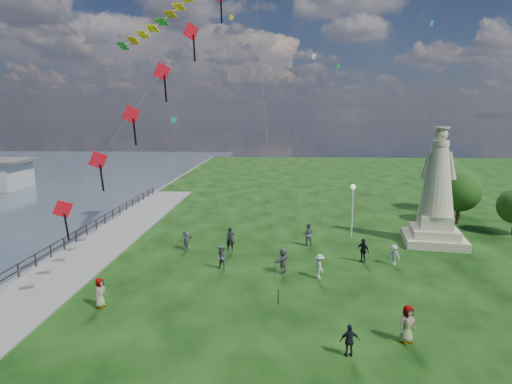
# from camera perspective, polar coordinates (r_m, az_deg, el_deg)

# --- Properties ---
(waterfront) EXTENTS (200.00, 200.00, 1.51)m
(waterfront) POSITION_cam_1_polar(r_m,az_deg,el_deg) (34.12, -24.84, -8.72)
(waterfront) COLOR #2E3845
(waterfront) RESTS_ON ground
(statue) EXTENTS (5.38, 5.38, 9.55)m
(statue) POSITION_cam_1_polar(r_m,az_deg,el_deg) (37.82, 22.90, -1.05)
(statue) COLOR #B8AD8B
(statue) RESTS_ON ground
(lamppost) EXTENTS (0.43, 0.43, 4.68)m
(lamppost) POSITION_cam_1_polar(r_m,az_deg,el_deg) (37.32, 12.77, -0.99)
(lamppost) COLOR silver
(lamppost) RESTS_ON ground
(tree_row) EXTENTS (7.03, 13.24, 5.65)m
(tree_row) POSITION_cam_1_polar(r_m,az_deg,el_deg) (47.93, 25.82, 0.51)
(tree_row) COLOR #382314
(tree_row) RESTS_ON ground
(person_1) EXTENTS (0.93, 0.77, 1.65)m
(person_1) POSITION_cam_1_polar(r_m,az_deg,el_deg) (29.68, -4.56, -8.75)
(person_1) COLOR #595960
(person_1) RESTS_ON ground
(person_2) EXTENTS (0.83, 1.16, 1.61)m
(person_2) POSITION_cam_1_polar(r_m,az_deg,el_deg) (28.37, 8.47, -9.78)
(person_2) COLOR silver
(person_2) RESTS_ON ground
(person_3) EXTENTS (0.91, 0.54, 1.49)m
(person_3) POSITION_cam_1_polar(r_m,az_deg,el_deg) (20.14, 12.38, -18.79)
(person_3) COLOR black
(person_3) RESTS_ON ground
(person_4) EXTENTS (1.03, 0.87, 1.81)m
(person_4) POSITION_cam_1_polar(r_m,az_deg,el_deg) (21.87, 19.52, -16.25)
(person_4) COLOR #595960
(person_4) RESTS_ON ground
(person_5) EXTENTS (1.14, 1.58, 1.57)m
(person_5) POSITION_cam_1_polar(r_m,az_deg,el_deg) (34.33, -9.29, -6.30)
(person_5) COLOR #595960
(person_5) RESTS_ON ground
(person_6) EXTENTS (0.76, 0.59, 1.86)m
(person_6) POSITION_cam_1_polar(r_m,az_deg,el_deg) (33.55, -3.43, -6.31)
(person_6) COLOR black
(person_6) RESTS_ON ground
(person_7) EXTENTS (0.97, 0.66, 1.86)m
(person_7) POSITION_cam_1_polar(r_m,az_deg,el_deg) (35.09, 6.94, -5.62)
(person_7) COLOR #595960
(person_7) RESTS_ON ground
(person_8) EXTENTS (1.02, 0.99, 1.45)m
(person_8) POSITION_cam_1_polar(r_m,az_deg,el_deg) (32.02, 17.90, -7.98)
(person_8) COLOR silver
(person_8) RESTS_ON ground
(person_9) EXTENTS (1.06, 1.12, 1.74)m
(person_9) POSITION_cam_1_polar(r_m,az_deg,el_deg) (31.96, 14.07, -7.55)
(person_9) COLOR black
(person_9) RESTS_ON ground
(person_10) EXTENTS (0.63, 0.89, 1.67)m
(person_10) POSITION_cam_1_polar(r_m,az_deg,el_deg) (25.59, -20.09, -12.49)
(person_10) COLOR #595960
(person_10) RESTS_ON ground
(person_11) EXTENTS (1.39, 1.73, 1.73)m
(person_11) POSITION_cam_1_polar(r_m,az_deg,el_deg) (28.99, 3.61, -9.12)
(person_11) COLOR #595960
(person_11) RESTS_ON ground
(red_kite_train) EXTENTS (10.67, 9.35, 18.21)m
(red_kite_train) POSITION_cam_1_polar(r_m,az_deg,el_deg) (25.23, -14.70, 11.81)
(red_kite_train) COLOR black
(red_kite_train) RESTS_ON ground
(small_kites) EXTENTS (24.78, 18.29, 32.18)m
(small_kites) POSITION_cam_1_polar(r_m,az_deg,el_deg) (43.98, 6.09, 16.52)
(small_kites) COLOR teal
(small_kites) RESTS_ON ground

